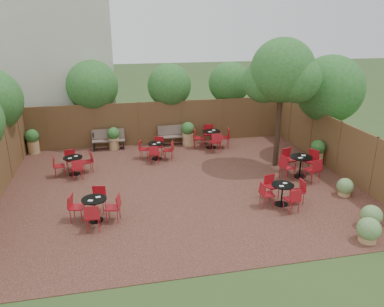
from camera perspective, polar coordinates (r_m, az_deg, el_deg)
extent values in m
plane|color=#354F23|center=(13.36, -1.64, -4.90)|extent=(80.00, 80.00, 0.00)
cube|color=#341915|center=(13.36, -1.64, -4.86)|extent=(12.00, 10.00, 0.02)
cube|color=#4F311D|center=(17.70, -4.64, 4.65)|extent=(12.00, 0.08, 2.00)
cube|color=#4F311D|center=(15.19, 21.18, 0.84)|extent=(0.08, 10.00, 2.00)
cube|color=beige|center=(20.17, -19.27, 14.14)|extent=(5.00, 4.00, 8.00)
sphere|color=#235D1E|center=(17.92, -14.79, 9.80)|extent=(2.31, 2.31, 2.31)
sphere|color=#235D1E|center=(18.01, -3.44, 10.18)|extent=(2.04, 2.04, 2.04)
sphere|color=#235D1E|center=(18.88, 5.65, 10.55)|extent=(2.03, 2.03, 2.03)
sphere|color=#235D1E|center=(16.72, 20.03, 9.10)|extent=(2.77, 2.77, 2.77)
cylinder|color=black|center=(14.95, 12.93, 5.35)|extent=(0.26, 0.26, 3.94)
sphere|color=#235D1E|center=(14.64, 13.46, 12.08)|extent=(2.38, 2.38, 2.38)
sphere|color=#235D1E|center=(14.85, 10.89, 10.67)|extent=(1.67, 1.67, 1.67)
sphere|color=#235D1E|center=(14.49, 15.50, 10.74)|extent=(1.74, 1.74, 1.74)
cube|color=brown|center=(17.29, -12.46, 1.92)|extent=(1.44, 0.47, 0.05)
cube|color=brown|center=(17.40, -12.52, 2.91)|extent=(1.43, 0.15, 0.43)
cube|color=black|center=(17.38, -14.54, 1.08)|extent=(0.07, 0.43, 0.38)
cube|color=black|center=(17.36, -10.27, 1.38)|extent=(0.07, 0.43, 0.38)
cube|color=brown|center=(17.50, -2.71, 2.60)|extent=(1.47, 0.48, 0.05)
cube|color=brown|center=(17.61, -2.83, 3.60)|extent=(1.46, 0.16, 0.44)
cube|color=black|center=(17.47, -4.84, 1.76)|extent=(0.07, 0.44, 0.39)
cube|color=black|center=(17.68, -0.59, 2.04)|extent=(0.07, 0.44, 0.39)
cylinder|color=black|center=(15.89, -5.34, -0.77)|extent=(0.40, 0.40, 0.03)
cylinder|color=black|center=(15.79, -5.38, 0.34)|extent=(0.05, 0.05, 0.64)
cylinder|color=black|center=(15.68, -5.41, 1.48)|extent=(0.70, 0.70, 0.03)
cube|color=white|center=(15.76, -5.05, 1.66)|extent=(0.15, 0.12, 0.01)
cube|color=white|center=(15.56, -5.70, 1.41)|extent=(0.15, 0.12, 0.01)
cylinder|color=black|center=(12.36, 13.27, -7.41)|extent=(0.40, 0.40, 0.03)
cylinder|color=black|center=(12.21, 13.39, -6.05)|extent=(0.05, 0.05, 0.64)
cylinder|color=black|center=(12.08, 13.51, -4.63)|extent=(0.70, 0.70, 0.03)
cube|color=white|center=(12.18, 13.84, -4.36)|extent=(0.14, 0.10, 0.01)
cube|color=white|center=(11.94, 13.34, -4.80)|extent=(0.14, 0.10, 0.01)
cylinder|color=black|center=(17.24, 2.90, 0.93)|extent=(0.46, 0.46, 0.03)
cylinder|color=black|center=(17.12, 2.92, 2.12)|extent=(0.05, 0.05, 0.74)
cylinder|color=black|center=(17.01, 2.95, 3.34)|extent=(0.80, 0.80, 0.03)
cube|color=white|center=(17.12, 3.28, 3.52)|extent=(0.15, 0.11, 0.02)
cube|color=white|center=(16.86, 2.71, 3.28)|extent=(0.15, 0.11, 0.02)
cylinder|color=black|center=(14.94, -17.27, -2.96)|extent=(0.41, 0.41, 0.03)
cylinder|color=black|center=(14.82, -17.39, -1.79)|extent=(0.05, 0.05, 0.65)
cylinder|color=black|center=(14.71, -17.52, -0.59)|extent=(0.70, 0.70, 0.03)
cube|color=white|center=(14.76, -17.08, -0.39)|extent=(0.15, 0.12, 0.01)
cube|color=white|center=(14.61, -17.92, -0.68)|extent=(0.15, 0.12, 0.01)
cylinder|color=black|center=(11.48, -14.26, -9.69)|extent=(0.41, 0.41, 0.03)
cylinder|color=black|center=(11.32, -14.40, -8.22)|extent=(0.05, 0.05, 0.66)
cylinder|color=black|center=(11.18, -14.54, -6.68)|extent=(0.71, 0.71, 0.03)
cube|color=white|center=(11.23, -13.97, -6.38)|extent=(0.15, 0.12, 0.01)
cube|color=white|center=(11.07, -15.06, -6.87)|extent=(0.15, 0.12, 0.01)
cylinder|color=black|center=(14.62, 15.86, -3.31)|extent=(0.47, 0.47, 0.03)
cylinder|color=black|center=(14.48, 16.00, -1.94)|extent=(0.05, 0.05, 0.74)
cylinder|color=black|center=(14.35, 16.14, -0.51)|extent=(0.81, 0.81, 0.03)
cube|color=white|center=(14.47, 16.44, -0.28)|extent=(0.18, 0.15, 0.02)
cube|color=white|center=(14.19, 16.00, -0.63)|extent=(0.18, 0.15, 0.02)
cylinder|color=tan|center=(17.33, -11.65, 1.50)|extent=(0.46, 0.46, 0.52)
sphere|color=#235D1E|center=(17.20, -11.75, 2.98)|extent=(0.55, 0.55, 0.55)
cylinder|color=tan|center=(17.53, -0.64, 2.20)|extent=(0.50, 0.50, 0.57)
sphere|color=#235D1E|center=(17.39, -0.64, 3.79)|extent=(0.59, 0.59, 0.59)
cylinder|color=tan|center=(17.81, -22.75, 0.90)|extent=(0.49, 0.49, 0.56)
sphere|color=#235D1E|center=(17.67, -22.96, 2.44)|extent=(0.59, 0.59, 0.59)
cylinder|color=tan|center=(15.87, 18.27, -0.74)|extent=(0.48, 0.48, 0.55)
sphere|color=#235D1E|center=(15.72, 18.45, 0.92)|extent=(0.57, 0.57, 0.57)
cylinder|color=tan|center=(11.91, 25.23, -9.50)|extent=(0.44, 0.44, 0.20)
sphere|color=#5B8545|center=(11.80, 25.41, -8.44)|extent=(0.59, 0.59, 0.59)
cylinder|color=tan|center=(11.16, 24.89, -11.41)|extent=(0.45, 0.45, 0.21)
sphere|color=#5B8545|center=(11.04, 25.08, -10.26)|extent=(0.62, 0.62, 0.62)
cylinder|color=tan|center=(13.58, 21.95, -5.48)|extent=(0.40, 0.40, 0.18)
sphere|color=#5B8545|center=(13.49, 22.07, -4.60)|extent=(0.55, 0.55, 0.55)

